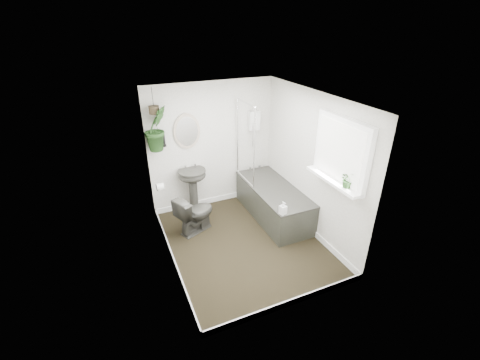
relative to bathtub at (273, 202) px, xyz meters
name	(u,v)px	position (x,y,z in m)	size (l,w,h in m)	color
floor	(244,243)	(-0.80, -0.50, -0.30)	(2.30, 2.80, 0.02)	#2C2616
ceiling	(245,97)	(-0.80, -0.50, 2.02)	(2.30, 2.80, 0.02)	white
wall_back	(212,146)	(-0.80, 0.91, 0.86)	(2.30, 0.02, 2.30)	white
wall_front	(297,231)	(-0.80, -1.91, 0.86)	(2.30, 0.02, 2.30)	white
wall_left	(164,194)	(-1.96, -0.50, 0.86)	(0.02, 2.80, 2.30)	white
wall_right	(311,165)	(0.36, -0.50, 0.86)	(0.02, 2.80, 2.30)	white
skirting	(244,240)	(-0.80, -0.50, -0.24)	(2.30, 2.80, 0.10)	white
bathtub	(273,202)	(0.00, 0.00, 0.00)	(0.72, 1.72, 0.58)	#30302B
bath_screen	(246,143)	(-0.33, 0.49, 0.99)	(0.04, 0.72, 1.40)	silver
shower_box	(254,121)	(0.00, 0.84, 1.26)	(0.20, 0.10, 0.35)	white
oval_mirror	(187,131)	(-1.25, 0.87, 1.21)	(0.46, 0.03, 0.62)	#B5A48E
wall_sconce	(164,140)	(-1.65, 0.86, 1.11)	(0.04, 0.04, 0.22)	black
toilet_roll_holder	(160,187)	(-1.90, 0.20, 0.61)	(0.11, 0.11, 0.11)	white
window_recess	(342,151)	(0.29, -1.20, 1.36)	(0.08, 1.00, 0.90)	white
window_sill	(333,181)	(0.22, -1.20, 0.94)	(0.18, 1.00, 0.04)	white
window_blinds	(339,152)	(0.24, -1.20, 1.36)	(0.01, 0.86, 0.76)	white
toilet	(195,213)	(-1.40, 0.12, 0.05)	(0.37, 0.66, 0.67)	#30302B
pedestal_sink	(193,191)	(-1.25, 0.74, 0.13)	(0.49, 0.42, 0.83)	#30302B
sill_plant	(348,179)	(0.24, -1.46, 1.07)	(0.21, 0.18, 0.23)	black
hanging_plant	(156,129)	(-1.77, 0.75, 1.36)	(0.40, 0.32, 0.72)	black
soap_bottle	(283,208)	(-0.29, -0.79, 0.39)	(0.09, 0.09, 0.21)	#2A2625
hanging_pot	(154,110)	(-1.77, 0.75, 1.66)	(0.16, 0.16, 0.12)	#352B1C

